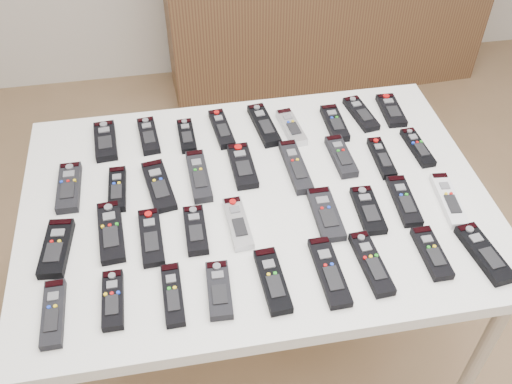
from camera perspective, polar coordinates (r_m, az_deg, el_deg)
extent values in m
plane|color=brown|center=(2.12, 4.18, -17.25)|extent=(4.00, 4.00, 0.00)
cube|color=white|center=(1.55, 0.00, -1.05)|extent=(1.25, 0.88, 0.04)
cylinder|color=beige|center=(1.81, 20.96, -16.03)|extent=(0.04, 0.04, 0.74)
cylinder|color=beige|center=(2.12, -17.14, -3.06)|extent=(0.04, 0.04, 0.74)
cylinder|color=beige|center=(2.21, 12.80, 0.64)|extent=(0.04, 0.04, 0.74)
cube|color=#472B1C|center=(3.22, 7.21, 17.59)|extent=(1.72, 0.46, 0.85)
cube|color=black|center=(1.75, -14.82, 4.94)|extent=(0.07, 0.17, 0.02)
cube|color=black|center=(1.74, -10.70, 5.55)|extent=(0.07, 0.16, 0.02)
cube|color=black|center=(1.73, -6.95, 5.61)|extent=(0.05, 0.15, 0.02)
cube|color=black|center=(1.74, -3.45, 6.34)|extent=(0.06, 0.18, 0.02)
cube|color=black|center=(1.75, 0.79, 6.72)|extent=(0.07, 0.20, 0.02)
cube|color=#B7B7BC|center=(1.75, 3.54, 6.47)|extent=(0.07, 0.17, 0.02)
cube|color=black|center=(1.78, 7.86, 6.84)|extent=(0.05, 0.16, 0.02)
cube|color=black|center=(1.83, 10.44, 7.71)|extent=(0.07, 0.17, 0.02)
cube|color=black|center=(1.86, 13.36, 7.95)|extent=(0.06, 0.16, 0.02)
cube|color=black|center=(1.63, -18.19, 0.44)|extent=(0.06, 0.18, 0.02)
cube|color=black|center=(1.59, -13.70, 0.28)|extent=(0.05, 0.16, 0.02)
cube|color=black|center=(1.57, -9.69, 0.63)|extent=(0.09, 0.20, 0.02)
cube|color=black|center=(1.59, -5.74, 1.60)|extent=(0.06, 0.20, 0.02)
cube|color=black|center=(1.61, -1.37, 2.63)|extent=(0.07, 0.18, 0.02)
cube|color=black|center=(1.61, 3.98, 2.55)|extent=(0.06, 0.21, 0.02)
cube|color=black|center=(1.66, 8.51, 3.55)|extent=(0.06, 0.17, 0.02)
cube|color=black|center=(1.68, 12.45, 3.36)|extent=(0.04, 0.16, 0.02)
cube|color=black|center=(1.74, 15.85, 4.32)|extent=(0.05, 0.17, 0.02)
cube|color=black|center=(1.48, -19.34, -5.31)|extent=(0.08, 0.18, 0.02)
cube|color=black|center=(1.48, -14.30, -3.88)|extent=(0.07, 0.20, 0.02)
cube|color=black|center=(1.45, -10.44, -4.46)|extent=(0.06, 0.18, 0.02)
cube|color=black|center=(1.45, -6.06, -3.81)|extent=(0.05, 0.15, 0.02)
cube|color=#B7B7BC|center=(1.46, -1.82, -3.13)|extent=(0.06, 0.17, 0.02)
cube|color=black|center=(1.49, 7.00, -2.20)|extent=(0.06, 0.18, 0.02)
cube|color=black|center=(1.52, 11.14, -1.78)|extent=(0.06, 0.16, 0.02)
cube|color=black|center=(1.56, 14.58, -0.84)|extent=(0.06, 0.18, 0.02)
cube|color=silver|center=(1.60, 18.70, -0.74)|extent=(0.07, 0.19, 0.02)
cube|color=black|center=(1.36, -19.61, -11.37)|extent=(0.05, 0.17, 0.02)
cube|color=black|center=(1.35, -14.12, -10.41)|extent=(0.05, 0.15, 0.02)
cube|color=black|center=(1.33, -8.32, -10.11)|extent=(0.05, 0.17, 0.02)
cube|color=black|center=(1.33, -3.71, -9.75)|extent=(0.06, 0.15, 0.02)
cube|color=black|center=(1.34, 1.68, -8.85)|extent=(0.06, 0.18, 0.02)
cube|color=black|center=(1.37, 7.34, -7.90)|extent=(0.06, 0.20, 0.02)
cube|color=black|center=(1.40, 11.45, -7.01)|extent=(0.06, 0.19, 0.02)
cube|color=black|center=(1.45, 17.15, -5.84)|extent=(0.05, 0.16, 0.02)
cube|color=black|center=(1.49, 21.84, -5.72)|extent=(0.08, 0.19, 0.02)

